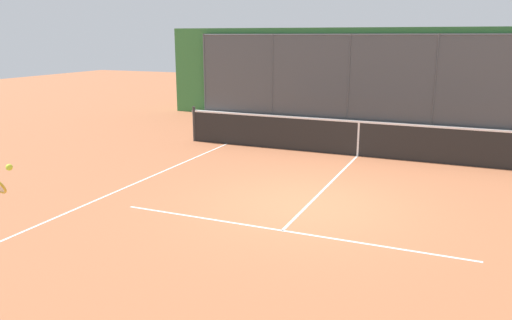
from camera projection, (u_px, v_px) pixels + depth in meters
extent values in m
plane|color=#A8603D|center=(309.00, 204.00, 9.74)|extent=(60.00, 60.00, 0.00)
cube|color=white|center=(282.00, 231.00, 8.43)|extent=(6.16, 0.05, 0.01)
cube|color=white|center=(112.00, 193.00, 10.42)|extent=(0.05, 10.69, 0.01)
cube|color=white|center=(329.00, 184.00, 11.05)|extent=(0.05, 5.88, 0.01)
cylinder|color=#474C51|center=(435.00, 82.00, 17.28)|extent=(0.07, 0.07, 3.24)
cylinder|color=#474C51|center=(349.00, 79.00, 18.43)|extent=(0.07, 0.07, 3.24)
cylinder|color=#474C51|center=(272.00, 77.00, 19.58)|extent=(0.07, 0.07, 3.24)
cylinder|color=#474C51|center=(205.00, 74.00, 20.72)|extent=(0.07, 0.07, 3.24)
cylinder|color=#474C51|center=(393.00, 35.00, 17.48)|extent=(14.99, 0.05, 0.05)
cube|color=#474C51|center=(391.00, 81.00, 17.86)|extent=(14.99, 0.02, 3.24)
cube|color=#387A3D|center=(394.00, 76.00, 18.41)|extent=(17.99, 0.90, 3.46)
cube|color=#ADADA8|center=(387.00, 125.00, 18.07)|extent=(15.99, 0.18, 0.15)
cylinder|color=#2D2D2D|center=(194.00, 124.00, 15.49)|extent=(0.09, 0.09, 1.07)
cube|color=black|center=(358.00, 139.00, 13.57)|extent=(10.05, 0.02, 0.91)
cube|color=white|center=(359.00, 122.00, 13.45)|extent=(10.05, 0.04, 0.05)
cube|color=white|center=(358.00, 139.00, 13.57)|extent=(0.05, 0.04, 0.91)
sphere|color=#CCDB33|center=(9.00, 167.00, 5.01)|extent=(0.07, 0.07, 0.07)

